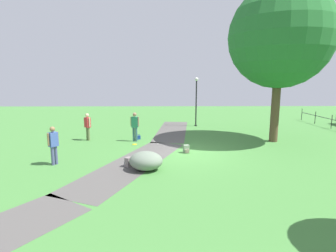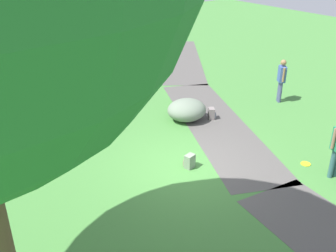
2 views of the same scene
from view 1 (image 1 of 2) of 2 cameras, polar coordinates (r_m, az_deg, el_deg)
ground_plane at (r=13.53m, az=4.10°, el=-5.77°), size 48.00×48.00×0.00m
footpath_segment_near at (r=19.35m, az=0.93°, el=-0.95°), size 8.17×2.87×0.01m
footpath_segment_mid at (r=11.97m, az=-7.42°, el=-7.91°), size 8.16×4.89×0.01m
large_shade_tree at (r=16.95m, az=22.97°, el=17.20°), size 5.79×5.79×8.94m
lamp_post at (r=21.10m, az=6.09°, el=6.31°), size 0.28×0.28×3.83m
lawn_boulder at (r=10.97m, az=-4.77°, el=-7.46°), size 1.52×1.62×0.76m
woman_with_handbag at (r=15.90m, az=-7.15°, el=0.30°), size 0.30×0.51×1.74m
man_near_boulder at (r=16.79m, az=-16.90°, el=0.24°), size 0.42×0.43×1.65m
passerby_on_path at (r=12.44m, az=-23.41°, el=-3.32°), size 0.44×0.40×1.69m
handbag_on_grass at (r=16.52m, az=-6.49°, el=-2.42°), size 0.38×0.38×0.31m
backpack_by_boulder at (r=11.52m, az=-8.56°, el=-7.67°), size 0.34×0.34×0.40m
spare_backpack_on_lawn at (r=13.49m, az=3.95°, el=-4.96°), size 0.31×0.32×0.40m
frisbee_on_grass at (r=15.32m, az=-7.21°, el=-3.92°), size 0.28×0.28×0.02m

